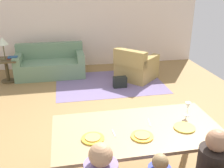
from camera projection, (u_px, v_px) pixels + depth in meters
name	position (u px, v px, depth m)	size (l,w,h in m)	color
ground_plane	(104.00, 117.00, 4.82)	(6.59, 6.40, 0.02)	olive
back_wall	(85.00, 19.00, 7.27)	(6.59, 0.10, 2.70)	beige
dining_table	(137.00, 133.00, 3.03)	(1.96, 1.00, 0.76)	tan
plate_near_man	(93.00, 138.00, 2.79)	(0.25, 0.25, 0.02)	yellow
pizza_near_man	(93.00, 137.00, 2.79)	(0.17, 0.17, 0.01)	#DDA651
plate_near_child	(142.00, 136.00, 2.83)	(0.25, 0.25, 0.02)	yellow
pizza_near_child	(142.00, 135.00, 2.83)	(0.17, 0.17, 0.01)	#E09348
plate_near_woman	(184.00, 128.00, 3.00)	(0.25, 0.25, 0.02)	gold
wine_glass	(188.00, 106.00, 3.24)	(0.07, 0.07, 0.19)	silver
fork	(114.00, 133.00, 2.90)	(0.02, 0.15, 0.01)	silver
knife	(149.00, 122.00, 3.12)	(0.01, 0.17, 0.01)	silver
area_rug	(110.00, 83.00, 6.37)	(2.60, 1.80, 0.01)	slate
couch	(51.00, 64.00, 6.79)	(1.75, 0.86, 0.82)	gray
armchair	(136.00, 67.00, 6.52)	(1.21, 1.21, 0.82)	#A98E4E
side_table	(7.00, 67.00, 6.34)	(0.56, 0.56, 0.58)	#4F4025
table_lamp	(2.00, 42.00, 6.10)	(0.26, 0.26, 0.54)	brown
book_lower	(12.00, 58.00, 6.30)	(0.22, 0.16, 0.03)	maroon
book_upper	(13.00, 57.00, 6.29)	(0.22, 0.16, 0.03)	navy
handbag	(120.00, 82.00, 6.08)	(0.32, 0.16, 0.26)	black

